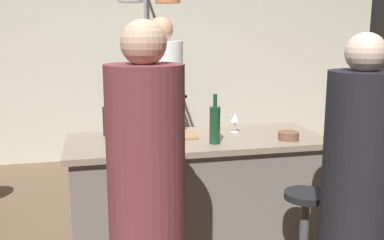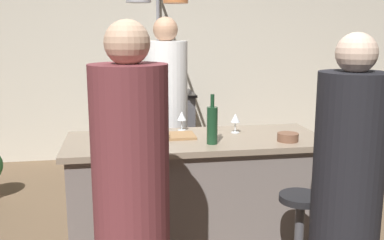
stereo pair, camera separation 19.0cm
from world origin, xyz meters
name	(u,v)px [view 2 (the right image)]	position (x,y,z in m)	size (l,w,h in m)	color
back_wall	(158,57)	(0.00, 2.85, 1.30)	(6.40, 0.16, 2.60)	beige
kitchen_island	(195,198)	(0.00, 0.00, 0.45)	(1.80, 0.72, 0.90)	slate
stove_range	(161,128)	(0.00, 2.45, 0.45)	(0.80, 0.64, 0.89)	#47474C
chef	(167,126)	(-0.11, 0.83, 0.81)	(0.37, 0.37, 1.75)	white
guest_right	(345,208)	(0.59, -1.02, 0.76)	(0.35, 0.35, 1.63)	black
guest_left	(132,216)	(-0.48, -1.00, 0.78)	(0.36, 0.36, 1.69)	brown
overhead_pot_rack	(159,30)	(-0.06, 1.99, 1.65)	(0.59, 1.45, 2.17)	gray
cutting_board	(172,136)	(-0.16, 0.05, 0.91)	(0.32, 0.22, 0.02)	#997047
pepper_mill	(107,120)	(-0.61, 0.21, 1.01)	(0.05, 0.05, 0.21)	#382319
wine_bottle_dark	(156,127)	(-0.29, -0.18, 1.03)	(0.07, 0.07, 0.33)	black
wine_bottle_green	(212,124)	(0.08, -0.17, 1.03)	(0.07, 0.07, 0.33)	#193D23
wine_bottle_amber	(129,120)	(-0.46, 0.18, 1.01)	(0.07, 0.07, 0.30)	brown
wine_glass_by_chef	(235,119)	(0.32, 0.11, 1.01)	(0.07, 0.07, 0.15)	silver
wine_glass_near_right_guest	(182,117)	(-0.06, 0.25, 1.01)	(0.07, 0.07, 0.15)	silver
mixing_bowl_blue	(123,135)	(-0.50, 0.00, 0.94)	(0.17, 0.17, 0.08)	#334C6B
mixing_bowl_wooden	(288,137)	(0.60, -0.19, 0.93)	(0.14, 0.14, 0.06)	brown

